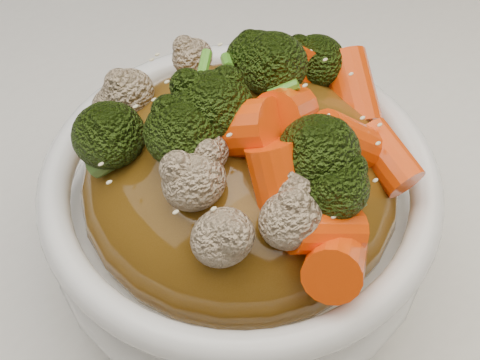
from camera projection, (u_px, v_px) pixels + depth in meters
tablecloth at (325, 253)px, 0.45m from camera, size 1.20×0.80×0.04m
bowl at (240, 216)px, 0.39m from camera, size 0.26×0.26×0.09m
sauce_base at (240, 183)px, 0.37m from camera, size 0.20×0.20×0.10m
carrots at (240, 100)px, 0.32m from camera, size 0.20×0.20×0.05m
broccoli at (240, 102)px, 0.32m from camera, size 0.20×0.20×0.04m
cauliflower at (240, 105)px, 0.32m from camera, size 0.20×0.20×0.04m
scallions at (240, 99)px, 0.32m from camera, size 0.15×0.15×0.02m
sesame_seeds at (240, 99)px, 0.32m from camera, size 0.18×0.18×0.01m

